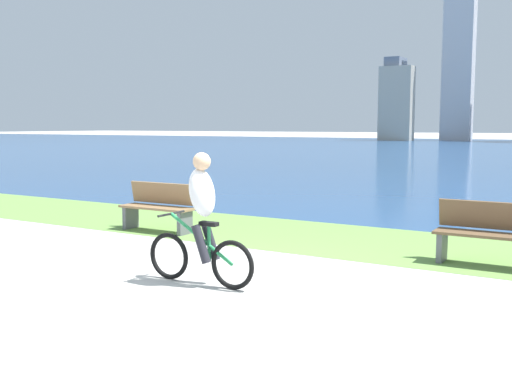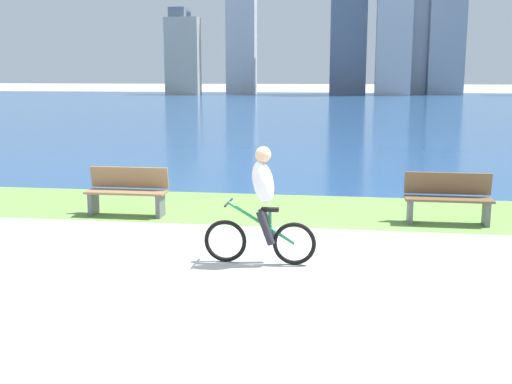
{
  "view_description": "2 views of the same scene",
  "coord_description": "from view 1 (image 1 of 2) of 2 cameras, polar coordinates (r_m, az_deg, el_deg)",
  "views": [
    {
      "loc": [
        4.15,
        -6.14,
        1.98
      ],
      "look_at": [
        0.08,
        0.74,
        1.08
      ],
      "focal_mm": 42.18,
      "sensor_mm": 36.0,
      "label": 1
    },
    {
      "loc": [
        1.04,
        -8.72,
        2.62
      ],
      "look_at": [
        -0.35,
        0.56,
        0.87
      ],
      "focal_mm": 44.8,
      "sensor_mm": 36.0,
      "label": 2
    }
  ],
  "objects": [
    {
      "name": "bench_far_along_path",
      "position": [
        11.34,
        -9.2,
        -1.43
      ],
      "size": [
        1.5,
        0.47,
        0.9
      ],
      "color": "olive",
      "rests_on": "ground"
    },
    {
      "name": "ground_plane",
      "position": [
        7.67,
        -3.33,
        -8.55
      ],
      "size": [
        300.0,
        300.0,
        0.0
      ],
      "primitive_type": "plane",
      "color": "#B2AFA8"
    },
    {
      "name": "cyclist_lead",
      "position": [
        7.42,
        -5.19,
        -2.54
      ],
      "size": [
        1.58,
        0.52,
        1.64
      ],
      "color": "black",
      "rests_on": "ground"
    },
    {
      "name": "grass_strip_bayside",
      "position": [
        10.63,
        7.13,
        -4.36
      ],
      "size": [
        120.0,
        2.96,
        0.01
      ],
      "primitive_type": "cube",
      "color": "#6B9947",
      "rests_on": "ground"
    },
    {
      "name": "bench_near_path",
      "position": [
        9.05,
        21.37,
        -3.76
      ],
      "size": [
        1.5,
        0.47,
        0.9
      ],
      "color": "brown",
      "rests_on": "ground"
    }
  ]
}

